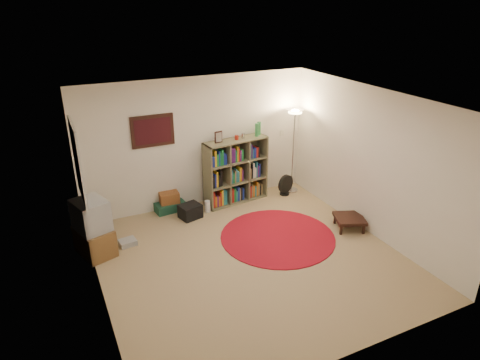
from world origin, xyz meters
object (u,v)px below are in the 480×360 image
object	(u,v)px
tv_stand	(93,229)
side_table	(350,219)
floor_lamp	(294,124)
floor_fan	(285,185)
suitcase	(169,206)
bookshelf	(235,172)

from	to	relation	value
tv_stand	side_table	distance (m)	4.33
floor_lamp	tv_stand	xyz separation A→B (m)	(-4.11, -0.71, -1.01)
floor_fan	side_table	bearing A→B (deg)	-99.11
tv_stand	suitcase	world-z (taller)	tv_stand
floor_lamp	side_table	bearing A→B (deg)	-87.97
bookshelf	suitcase	xyz separation A→B (m)	(-1.32, 0.17, -0.54)
floor_lamp	side_table	distance (m)	2.22
suitcase	side_table	bearing A→B (deg)	-43.14
floor_lamp	side_table	xyz separation A→B (m)	(0.06, -1.83, -1.27)
tv_stand	side_table	xyz separation A→B (m)	(4.18, -1.11, -0.26)
side_table	suitcase	bearing A→B (deg)	142.25
floor_lamp	suitcase	bearing A→B (deg)	174.67
floor_fan	side_table	world-z (taller)	floor_fan
bookshelf	floor_lamp	world-z (taller)	floor_lamp
side_table	tv_stand	bearing A→B (deg)	165.10
bookshelf	floor_fan	world-z (taller)	bookshelf
floor_lamp	suitcase	distance (m)	2.96
floor_lamp	tv_stand	bearing A→B (deg)	-170.14
suitcase	side_table	size ratio (longest dim) A/B	0.91
floor_fan	tv_stand	size ratio (longest dim) A/B	0.46
tv_stand	side_table	size ratio (longest dim) A/B	1.45
side_table	bookshelf	bearing A→B (deg)	125.48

